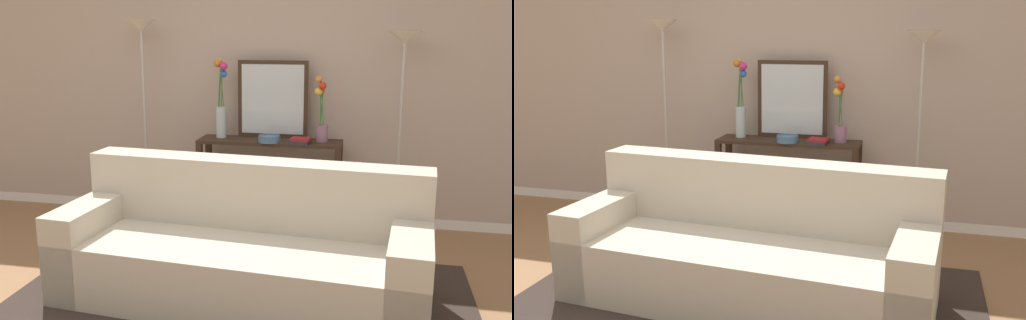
# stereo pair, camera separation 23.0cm
# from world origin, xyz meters

# --- Properties ---
(back_wall) EXTENTS (12.00, 0.15, 2.98)m
(back_wall) POSITION_xyz_m (0.00, 2.36, 1.49)
(back_wall) COLOR white
(back_wall) RESTS_ON ground
(area_rug) EXTENTS (3.00, 1.95, 0.01)m
(area_rug) POSITION_xyz_m (0.25, 0.47, 0.01)
(area_rug) COLOR #332823
(area_rug) RESTS_ON ground
(couch) EXTENTS (2.41, 1.07, 0.88)m
(couch) POSITION_xyz_m (0.25, 0.63, 0.31)
(couch) COLOR #BCB29E
(couch) RESTS_ON ground
(console_table) EXTENTS (1.25, 0.33, 0.80)m
(console_table) POSITION_xyz_m (0.17, 2.02, 0.55)
(console_table) COLOR #382619
(console_table) RESTS_ON ground
(floor_lamp_left) EXTENTS (0.28, 0.28, 1.83)m
(floor_lamp_left) POSITION_xyz_m (-0.97, 1.99, 1.44)
(floor_lamp_left) COLOR #B7B2A8
(floor_lamp_left) RESTS_ON ground
(floor_lamp_right) EXTENTS (0.28, 0.28, 1.73)m
(floor_lamp_right) POSITION_xyz_m (1.26, 1.99, 1.36)
(floor_lamp_right) COLOR #B7B2A8
(floor_lamp_right) RESTS_ON ground
(wall_mirror) EXTENTS (0.62, 0.02, 0.68)m
(wall_mirror) POSITION_xyz_m (0.17, 2.16, 1.14)
(wall_mirror) COLOR #382619
(wall_mirror) RESTS_ON console_table
(vase_tall_flowers) EXTENTS (0.13, 0.11, 0.70)m
(vase_tall_flowers) POSITION_xyz_m (-0.28, 2.07, 1.11)
(vase_tall_flowers) COLOR silver
(vase_tall_flowers) RESTS_ON console_table
(vase_short_flowers) EXTENTS (0.12, 0.13, 0.56)m
(vase_short_flowers) POSITION_xyz_m (0.61, 2.05, 1.03)
(vase_short_flowers) COLOR gray
(vase_short_flowers) RESTS_ON console_table
(fruit_bowl) EXTENTS (0.19, 0.19, 0.06)m
(fruit_bowl) POSITION_xyz_m (0.18, 1.93, 0.83)
(fruit_bowl) COLOR #4C7093
(fruit_bowl) RESTS_ON console_table
(book_stack) EXTENTS (0.19, 0.17, 0.04)m
(book_stack) POSITION_xyz_m (0.44, 1.94, 0.82)
(book_stack) COLOR #2D2D33
(book_stack) RESTS_ON console_table
(book_row_under_console) EXTENTS (0.35, 0.17, 0.12)m
(book_row_under_console) POSITION_xyz_m (-0.18, 2.02, 0.06)
(book_row_under_console) COLOR #1E7075
(book_row_under_console) RESTS_ON ground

